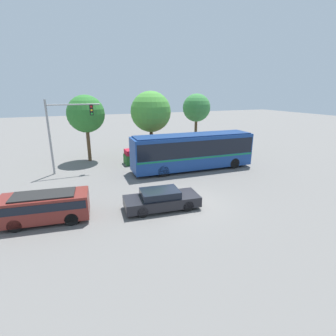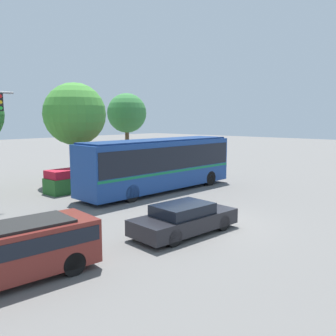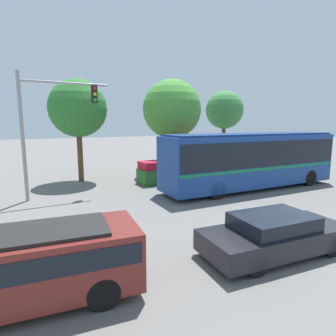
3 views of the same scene
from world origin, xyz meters
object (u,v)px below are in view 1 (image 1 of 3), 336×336
(city_bus, at_px, (193,150))
(sedan_foreground, at_px, (161,199))
(street_tree_right, at_px, (196,108))
(street_tree_centre, at_px, (151,112))
(traffic_light_pole, at_px, (62,127))
(suv_left_lane, at_px, (45,205))
(street_tree_left, at_px, (86,114))

(city_bus, relative_size, sedan_foreground, 2.40)
(city_bus, relative_size, street_tree_right, 1.68)
(street_tree_right, bearing_deg, street_tree_centre, -163.17)
(traffic_light_pole, bearing_deg, street_tree_centre, 18.06)
(suv_left_lane, height_order, street_tree_right, street_tree_right)
(street_tree_centre, bearing_deg, suv_left_lane, -130.54)
(suv_left_lane, relative_size, traffic_light_pole, 0.75)
(street_tree_centre, bearing_deg, street_tree_left, 174.63)
(suv_left_lane, height_order, street_tree_left, street_tree_left)
(street_tree_left, height_order, street_tree_centre, street_tree_centre)
(traffic_light_pole, distance_m, street_tree_right, 16.49)
(city_bus, xyz_separation_m, street_tree_left, (-8.56, 6.98, 2.95))
(street_tree_centre, bearing_deg, traffic_light_pole, -161.94)
(street_tree_right, bearing_deg, suv_left_lane, -140.35)
(street_tree_left, relative_size, street_tree_right, 0.99)
(traffic_light_pole, relative_size, street_tree_left, 0.95)
(street_tree_centre, bearing_deg, city_bus, -73.53)
(city_bus, distance_m, sedan_foreground, 8.86)
(suv_left_lane, bearing_deg, traffic_light_pole, 89.07)
(sedan_foreground, height_order, street_tree_right, street_tree_right)
(city_bus, bearing_deg, suv_left_lane, -152.60)
(city_bus, xyz_separation_m, sedan_foreground, (-5.68, -6.68, -1.28))
(city_bus, bearing_deg, sedan_foreground, -128.14)
(street_tree_centre, bearing_deg, sedan_foreground, -106.28)
(traffic_light_pole, bearing_deg, suv_left_lane, -98.21)
(city_bus, distance_m, street_tree_left, 11.43)
(sedan_foreground, distance_m, suv_left_lane, 6.61)
(suv_left_lane, xyz_separation_m, traffic_light_pole, (1.32, 9.14, 3.17))
(suv_left_lane, relative_size, street_tree_right, 0.71)
(traffic_light_pole, bearing_deg, sedan_foreground, -62.67)
(sedan_foreground, height_order, street_tree_left, street_tree_left)
(sedan_foreground, bearing_deg, street_tree_right, 60.73)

